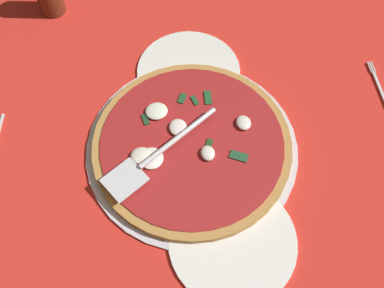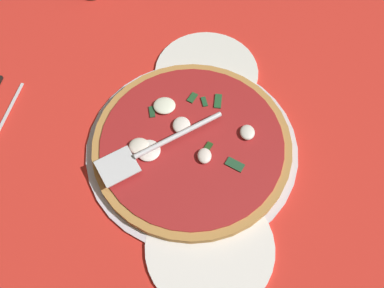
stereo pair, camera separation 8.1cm
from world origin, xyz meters
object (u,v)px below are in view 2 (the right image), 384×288
object	(u,v)px
dinner_plate_right	(207,72)
pizza_server	(155,147)
dinner_plate_left	(210,247)
pizza	(191,144)

from	to	relation	value
dinner_plate_right	pizza_server	bearing A→B (deg)	154.82
dinner_plate_left	pizza_server	size ratio (longest dim) A/B	0.95
pizza	pizza_server	distance (cm)	7.72
pizza	pizza_server	xyz separation A→B (cm)	(-2.26, 6.91, 2.59)
dinner_plate_left	pizza	bearing A→B (deg)	10.04
dinner_plate_right	pizza_server	distance (cm)	23.85
dinner_plate_right	pizza	xyz separation A→B (cm)	(-19.02, 3.09, 1.43)
pizza_server	pizza	bearing A→B (deg)	167.01
dinner_plate_right	pizza_server	xyz separation A→B (cm)	(-21.27, 10.00, 4.02)
pizza	dinner_plate_left	bearing A→B (deg)	-169.96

